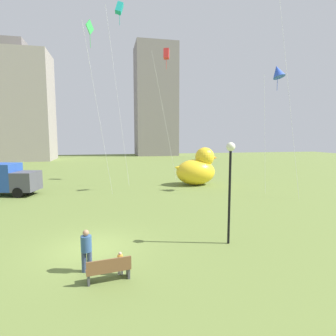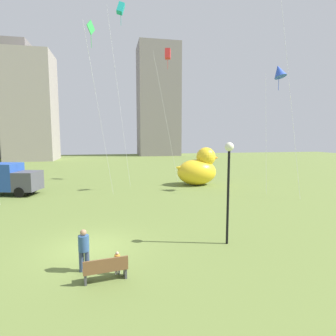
{
  "view_description": "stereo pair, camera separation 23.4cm",
  "coord_description": "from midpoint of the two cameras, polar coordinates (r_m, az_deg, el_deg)",
  "views": [
    {
      "loc": [
        0.82,
        -13.14,
        5.27
      ],
      "look_at": [
        4.98,
        6.16,
        3.01
      ],
      "focal_mm": 29.78,
      "sensor_mm": 36.0,
      "label": 1
    },
    {
      "loc": [
        1.05,
        -13.19,
        5.27
      ],
      "look_at": [
        4.98,
        6.16,
        3.01
      ],
      "focal_mm": 29.78,
      "sensor_mm": 36.0,
      "label": 2
    }
  ],
  "objects": [
    {
      "name": "park_bench",
      "position": [
        10.98,
        -12.65,
        -19.53
      ],
      "size": [
        1.65,
        0.68,
        0.9
      ],
      "color": "brown",
      "rests_on": "ground"
    },
    {
      "name": "kite_blue",
      "position": [
        28.7,
        21.31,
        17.89
      ],
      "size": [
        2.02,
        2.06,
        11.85
      ],
      "color": "silver",
      "rests_on": "ground"
    },
    {
      "name": "kite_red",
      "position": [
        34.39,
        -0.56,
        22.17
      ],
      "size": [
        2.67,
        2.3,
        15.25
      ],
      "color": "silver",
      "rests_on": "ground"
    },
    {
      "name": "kite_green",
      "position": [
        27.48,
        -15.8,
        24.49
      ],
      "size": [
        2.15,
        2.19,
        15.29
      ],
      "color": "silver",
      "rests_on": "ground"
    },
    {
      "name": "giant_inflatable_duck",
      "position": [
        30.38,
        5.76,
        -0.19
      ],
      "size": [
        4.91,
        3.15,
        4.07
      ],
      "color": "yellow",
      "rests_on": "ground"
    },
    {
      "name": "kite_teal",
      "position": [
        33.55,
        -10.17,
        29.25
      ],
      "size": [
        2.07,
        1.9,
        19.13
      ],
      "color": "silver",
      "rests_on": "ground"
    },
    {
      "name": "ground_plane",
      "position": [
        14.21,
        -15.63,
        -15.48
      ],
      "size": [
        140.0,
        140.0,
        0.0
      ],
      "primitive_type": "plane",
      "color": "olive"
    },
    {
      "name": "person_child",
      "position": [
        11.38,
        -10.37,
        -18.4
      ],
      "size": [
        0.22,
        0.22,
        0.89
      ],
      "color": "silver",
      "rests_on": "ground"
    },
    {
      "name": "lamppost",
      "position": [
        13.65,
        12.12,
        -0.44
      ],
      "size": [
        0.43,
        0.43,
        4.99
      ],
      "color": "black",
      "rests_on": "ground"
    },
    {
      "name": "city_skyline",
      "position": [
        74.64,
        -19.98,
        12.43
      ],
      "size": [
        57.44,
        21.11,
        29.82
      ],
      "color": "gray",
      "rests_on": "ground"
    },
    {
      "name": "person_adult",
      "position": [
        11.7,
        -16.93,
        -15.53
      ],
      "size": [
        0.41,
        0.41,
        1.69
      ],
      "color": "#38476B",
      "rests_on": "ground"
    }
  ]
}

